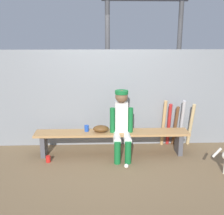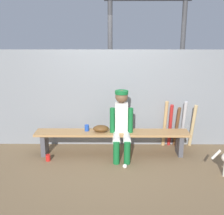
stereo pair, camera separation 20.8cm
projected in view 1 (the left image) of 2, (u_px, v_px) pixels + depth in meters
name	position (u px, v px, depth m)	size (l,w,h in m)	color
ground_plane	(112.00, 154.00, 5.08)	(30.00, 30.00, 0.00)	brown
chainlink_fence	(111.00, 99.00, 5.31)	(4.76, 0.03, 1.85)	gray
dugout_bench	(112.00, 136.00, 4.99)	(2.75, 0.36, 0.43)	#AD7F4C
player_seated	(122.00, 123.00, 4.82)	(0.41, 0.55, 1.19)	silver
baseball_glove	(101.00, 129.00, 4.94)	(0.28, 0.20, 0.12)	#593819
bat_wood_tan	(164.00, 123.00, 5.34)	(0.06, 0.06, 0.93)	tan
bat_aluminum_red	(169.00, 125.00, 5.36)	(0.06, 0.06, 0.87)	#B22323
bat_wood_dark	(175.00, 126.00, 5.38)	(0.06, 0.06, 0.81)	brown
bat_aluminum_silver	(182.00, 123.00, 5.37)	(0.06, 0.06, 0.94)	#B7B7BC
bat_wood_natural	(191.00, 125.00, 5.35)	(0.06, 0.06, 0.87)	tan
baseball	(126.00, 166.00, 4.54)	(0.07, 0.07, 0.07)	white
cup_on_ground	(48.00, 159.00, 4.75)	(0.08, 0.08, 0.11)	red
cup_on_bench	(87.00, 128.00, 4.98)	(0.08, 0.08, 0.11)	#1E47AD
scoreboard	(147.00, 1.00, 5.59)	(2.02, 0.27, 3.97)	#3F3F42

